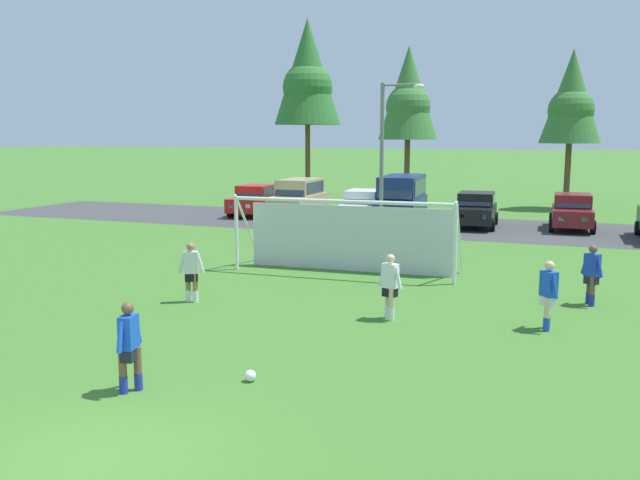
# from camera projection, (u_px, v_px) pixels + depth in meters

# --- Properties ---
(ground_plane) EXTENTS (400.00, 400.00, 0.00)m
(ground_plane) POSITION_uv_depth(u_px,v_px,m) (384.00, 267.00, 23.35)
(ground_plane) COLOR #3D7028
(parking_lot_strip) EXTENTS (52.00, 8.40, 0.01)m
(parking_lot_strip) POSITION_uv_depth(u_px,v_px,m) (444.00, 226.00, 33.68)
(parking_lot_strip) COLOR #3D3D3F
(parking_lot_strip) RESTS_ON ground
(soccer_ball) EXTENTS (0.22, 0.22, 0.22)m
(soccer_ball) POSITION_uv_depth(u_px,v_px,m) (250.00, 376.00, 12.49)
(soccer_ball) COLOR white
(soccer_ball) RESTS_ON ground
(soccer_goal) EXTENTS (7.49, 2.26, 2.57)m
(soccer_goal) POSITION_uv_depth(u_px,v_px,m) (347.00, 234.00, 22.34)
(soccer_goal) COLOR white
(soccer_goal) RESTS_ON ground
(player_striker_near) EXTENTS (0.72, 0.39, 1.64)m
(player_striker_near) POSITION_uv_depth(u_px,v_px,m) (191.00, 272.00, 18.36)
(player_striker_near) COLOR #936B4C
(player_striker_near) RESTS_ON ground
(player_midfield_center) EXTENTS (0.50, 0.65, 1.64)m
(player_midfield_center) POSITION_uv_depth(u_px,v_px,m) (548.00, 295.00, 15.73)
(player_midfield_center) COLOR beige
(player_midfield_center) RESTS_ON ground
(player_defender_far) EXTENTS (0.59, 0.57, 1.64)m
(player_defender_far) POSITION_uv_depth(u_px,v_px,m) (592.00, 275.00, 18.01)
(player_defender_far) COLOR brown
(player_defender_far) RESTS_ON ground
(player_winger_left) EXTENTS (0.70, 0.37, 1.64)m
(player_winger_left) POSITION_uv_depth(u_px,v_px,m) (390.00, 287.00, 16.61)
(player_winger_left) COLOR beige
(player_winger_left) RESTS_ON ground
(player_winger_right) EXTENTS (0.31, 0.75, 1.64)m
(player_winger_right) POSITION_uv_depth(u_px,v_px,m) (129.00, 347.00, 11.89)
(player_winger_right) COLOR brown
(player_winger_right) RESTS_ON ground
(parked_car_slot_far_left) EXTENTS (2.20, 4.28, 1.72)m
(parked_car_slot_far_left) POSITION_uv_depth(u_px,v_px,m) (255.00, 200.00, 38.20)
(parked_car_slot_far_left) COLOR red
(parked_car_slot_far_left) RESTS_ON ground
(parked_car_slot_left) EXTENTS (2.20, 4.63, 2.16)m
(parked_car_slot_left) POSITION_uv_depth(u_px,v_px,m) (299.00, 198.00, 36.66)
(parked_car_slot_left) COLOR tan
(parked_car_slot_left) RESTS_ON ground
(parked_car_slot_center_left) EXTENTS (2.22, 4.30, 1.72)m
(parked_car_slot_center_left) POSITION_uv_depth(u_px,v_px,m) (363.00, 207.00, 34.70)
(parked_car_slot_center_left) COLOR silver
(parked_car_slot_center_left) RESTS_ON ground
(parked_car_slot_center) EXTENTS (2.45, 4.93, 2.52)m
(parked_car_slot_center) POSITION_uv_depth(u_px,v_px,m) (402.00, 199.00, 33.76)
(parked_car_slot_center) COLOR navy
(parked_car_slot_center) RESTS_ON ground
(parked_car_slot_center_right) EXTENTS (2.22, 4.30, 1.72)m
(parked_car_slot_center_right) POSITION_uv_depth(u_px,v_px,m) (476.00, 209.00, 33.37)
(parked_car_slot_center_right) COLOR black
(parked_car_slot_center_right) RESTS_ON ground
(parked_car_slot_right) EXTENTS (2.17, 4.27, 1.72)m
(parked_car_slot_right) POSITION_uv_depth(u_px,v_px,m) (572.00, 211.00, 32.51)
(parked_car_slot_right) COLOR maroon
(parked_car_slot_right) RESTS_ON ground
(tree_left_edge) EXTENTS (4.74, 4.74, 12.65)m
(tree_left_edge) POSITION_uv_depth(u_px,v_px,m) (308.00, 75.00, 47.72)
(tree_left_edge) COLOR brown
(tree_left_edge) RESTS_ON ground
(tree_mid_left) EXTENTS (3.82, 3.82, 10.18)m
(tree_mid_left) POSITION_uv_depth(u_px,v_px,m) (408.00, 96.00, 43.23)
(tree_mid_left) COLOR brown
(tree_mid_left) RESTS_ON ground
(tree_center_back) EXTENTS (3.63, 3.63, 9.67)m
(tree_center_back) POSITION_uv_depth(u_px,v_px,m) (571.00, 100.00, 40.73)
(tree_center_back) COLOR brown
(tree_center_back) RESTS_ON ground
(street_lamp) EXTENTS (2.00, 0.32, 6.78)m
(street_lamp) POSITION_uv_depth(u_px,v_px,m) (386.00, 158.00, 29.81)
(street_lamp) COLOR slate
(street_lamp) RESTS_ON ground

